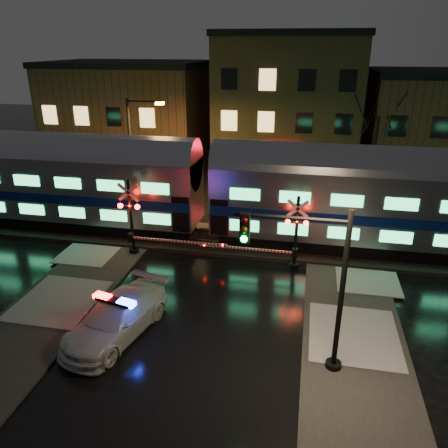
{
  "coord_description": "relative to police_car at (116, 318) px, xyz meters",
  "views": [
    {
      "loc": [
        4.23,
        -18.25,
        10.95
      ],
      "look_at": [
        0.08,
        2.5,
        2.2
      ],
      "focal_mm": 35.0,
      "sensor_mm": 36.0,
      "label": 1
    }
  ],
  "objects": [
    {
      "name": "police_car",
      "position": [
        0.0,
        0.0,
        0.0
      ],
      "size": [
        3.33,
        5.69,
        1.72
      ],
      "rotation": [
        0.0,
        0.0,
        -0.23
      ],
      "color": "silver",
      "rests_on": "ground"
    },
    {
      "name": "streetlight",
      "position": [
        -4.46,
        13.66,
        3.68
      ],
      "size": [
        2.59,
        0.27,
        7.74
      ],
      "color": "black",
      "rests_on": "ground"
    },
    {
      "name": "building_right",
      "position": [
        17.9,
        26.66,
        3.47
      ],
      "size": [
        12.0,
        10.0,
        8.5
      ],
      "primitive_type": "cube",
      "color": "#512C1F",
      "rests_on": "ground"
    },
    {
      "name": "crossing_signal_left",
      "position": [
        -1.81,
        6.97,
        1.01
      ],
      "size": [
        6.11,
        0.67,
        4.33
      ],
      "color": "black",
      "rests_on": "ground"
    },
    {
      "name": "ground",
      "position": [
        2.9,
        4.66,
        -0.78
      ],
      "size": [
        120.0,
        120.0,
        0.0
      ],
      "primitive_type": "plane",
      "color": "black",
      "rests_on": "ground"
    },
    {
      "name": "traffic_light",
      "position": [
        7.56,
        -0.46,
        2.52
      ],
      "size": [
        4.01,
        0.71,
        6.21
      ],
      "rotation": [
        0.0,
        0.0,
        -0.22
      ],
      "color": "black",
      "rests_on": "ground"
    },
    {
      "name": "sidewalk_right",
      "position": [
        9.4,
        -1.34,
        -0.72
      ],
      "size": [
        4.0,
        20.0,
        0.12
      ],
      "primitive_type": "cube",
      "color": "#2D2D2D",
      "rests_on": "ground"
    },
    {
      "name": "building_left",
      "position": [
        -10.1,
        26.66,
        3.72
      ],
      "size": [
        14.0,
        10.0,
        9.0
      ],
      "primitive_type": "cube",
      "color": "#512C1F",
      "rests_on": "ground"
    },
    {
      "name": "crossing_signal_right",
      "position": [
        6.39,
        6.96,
        0.88
      ],
      "size": [
        5.67,
        0.65,
        4.01
      ],
      "color": "black",
      "rests_on": "ground"
    },
    {
      "name": "sidewalk_left",
      "position": [
        -3.6,
        -1.34,
        -0.72
      ],
      "size": [
        4.0,
        20.0,
        0.12
      ],
      "primitive_type": "cube",
      "color": "#2D2D2D",
      "rests_on": "ground"
    },
    {
      "name": "train",
      "position": [
        1.41,
        9.65,
        2.6
      ],
      "size": [
        51.0,
        3.12,
        5.92
      ],
      "color": "black",
      "rests_on": "ballast"
    },
    {
      "name": "building_mid",
      "position": [
        4.9,
        27.16,
        4.97
      ],
      "size": [
        12.0,
        11.0,
        11.5
      ],
      "primitive_type": "cube",
      "color": "brown",
      "rests_on": "ground"
    },
    {
      "name": "ballast",
      "position": [
        2.9,
        9.66,
        -0.66
      ],
      "size": [
        90.0,
        4.2,
        0.24
      ],
      "primitive_type": "cube",
      "color": "black",
      "rests_on": "ground"
    }
  ]
}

